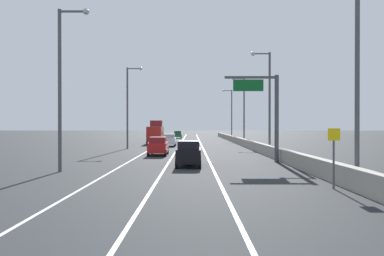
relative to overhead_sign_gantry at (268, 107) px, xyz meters
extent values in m
plane|color=#26282B|center=(-6.56, 38.45, -4.73)|extent=(320.00, 320.00, 0.00)
cube|color=silver|center=(-12.06, 29.45, -4.73)|extent=(0.16, 130.00, 0.00)
cube|color=silver|center=(-8.56, 29.45, -4.73)|extent=(0.16, 130.00, 0.00)
cube|color=silver|center=(-5.06, 29.45, -4.73)|extent=(0.16, 130.00, 0.00)
cube|color=#9E998E|center=(1.34, 14.45, -4.18)|extent=(0.60, 120.00, 1.10)
cylinder|color=#47474C|center=(0.74, 0.02, -0.98)|extent=(0.36, 0.36, 7.50)
cube|color=#47474C|center=(-1.51, 0.02, 2.57)|extent=(4.50, 0.20, 0.20)
cube|color=#0C5923|center=(-1.73, -0.10, 1.87)|extent=(2.60, 0.10, 1.00)
cylinder|color=#4C4C51|center=(0.44, -13.15, -3.53)|extent=(0.10, 0.10, 2.40)
cube|color=yellow|center=(0.44, -13.19, -2.03)|extent=(0.60, 0.04, 0.60)
cylinder|color=#4C4C51|center=(1.87, -12.55, 0.79)|extent=(0.24, 0.24, 11.03)
cylinder|color=#4C4C51|center=(1.80, 7.67, 0.79)|extent=(0.24, 0.24, 11.03)
cube|color=#4C4C51|center=(0.90, 7.67, 6.15)|extent=(1.80, 0.12, 0.12)
sphere|color=beige|center=(0.00, 7.67, 6.15)|extent=(0.44, 0.44, 0.44)
cylinder|color=#4C4C51|center=(1.99, 27.90, 0.79)|extent=(0.24, 0.24, 11.03)
cube|color=#4C4C51|center=(1.09, 27.90, 6.15)|extent=(1.80, 0.12, 0.12)
sphere|color=beige|center=(0.19, 27.90, 6.15)|extent=(0.44, 0.44, 0.44)
cylinder|color=#4C4C51|center=(2.20, 48.12, 0.79)|extent=(0.24, 0.24, 11.03)
cube|color=#4C4C51|center=(1.30, 48.12, 6.15)|extent=(1.80, 0.12, 0.12)
sphere|color=beige|center=(0.40, 48.12, 6.15)|extent=(0.44, 0.44, 0.44)
cylinder|color=#4C4C51|center=(-15.56, -6.55, 0.79)|extent=(0.24, 0.24, 11.03)
cube|color=#4C4C51|center=(-14.66, -6.55, 6.15)|extent=(1.80, 0.12, 0.12)
sphere|color=beige|center=(-13.76, -6.55, 6.15)|extent=(0.44, 0.44, 0.44)
cylinder|color=#4C4C51|center=(-15.35, 17.72, 0.79)|extent=(0.24, 0.24, 11.03)
cube|color=#4C4C51|center=(-14.45, 17.72, 6.15)|extent=(1.80, 0.12, 0.12)
sphere|color=beige|center=(-13.55, 17.72, 6.15)|extent=(0.44, 0.44, 0.44)
cube|color=black|center=(-6.81, -3.02, -3.87)|extent=(1.94, 4.45, 1.03)
cube|color=black|center=(-6.82, -3.47, -3.06)|extent=(1.66, 2.02, 0.60)
cylinder|color=black|center=(-7.61, -1.25, -4.39)|extent=(0.23, 0.68, 0.68)
cylinder|color=black|center=(-5.93, -1.29, -4.39)|extent=(0.23, 0.68, 0.68)
cylinder|color=black|center=(-7.69, -4.76, -4.39)|extent=(0.23, 0.68, 0.68)
cylinder|color=black|center=(-6.01, -4.80, -4.39)|extent=(0.23, 0.68, 0.68)
cube|color=red|center=(-10.14, 7.02, -3.88)|extent=(1.90, 4.37, 1.01)
cube|color=maroon|center=(-10.14, 6.58, -3.08)|extent=(1.67, 1.97, 0.60)
cylinder|color=black|center=(-11.01, 8.75, -4.39)|extent=(0.22, 0.68, 0.68)
cylinder|color=black|center=(-9.28, 8.75, -4.39)|extent=(0.22, 0.68, 0.68)
cylinder|color=black|center=(-11.00, 5.28, -4.39)|extent=(0.22, 0.68, 0.68)
cylinder|color=black|center=(-9.27, 5.29, -4.39)|extent=(0.22, 0.68, 0.68)
cube|color=white|center=(-9.96, 23.55, -3.93)|extent=(1.81, 4.32, 0.92)
cube|color=#96969E|center=(-9.96, 23.12, -3.17)|extent=(1.57, 1.95, 0.60)
cylinder|color=black|center=(-10.78, 25.24, -4.39)|extent=(0.23, 0.68, 0.68)
cylinder|color=black|center=(-9.17, 25.26, -4.39)|extent=(0.23, 0.68, 0.68)
cylinder|color=black|center=(-10.75, 21.84, -4.39)|extent=(0.23, 0.68, 0.68)
cylinder|color=black|center=(-9.14, 21.85, -4.39)|extent=(0.23, 0.68, 0.68)
cube|color=#196033|center=(-10.11, 57.95, -3.93)|extent=(1.92, 4.06, 0.92)
cube|color=#1C4633|center=(-10.10, 57.55, -3.17)|extent=(1.67, 1.84, 0.60)
cylinder|color=black|center=(-10.98, 59.51, -4.39)|extent=(0.23, 0.68, 0.68)
cylinder|color=black|center=(-9.27, 59.53, -4.39)|extent=(0.23, 0.68, 0.68)
cylinder|color=black|center=(-10.94, 56.37, -4.39)|extent=(0.23, 0.68, 0.68)
cylinder|color=black|center=(-9.23, 56.39, -4.39)|extent=(0.23, 0.68, 0.68)
cube|color=#A51E19|center=(-12.96, 31.67, -3.00)|extent=(2.66, 8.88, 2.45)
cube|color=maroon|center=(-13.01, 33.61, -1.22)|extent=(2.17, 2.00, 1.10)
cylinder|color=black|center=(-14.19, 35.35, -4.23)|extent=(0.25, 1.01, 1.00)
cylinder|color=black|center=(-11.95, 35.41, -4.23)|extent=(0.25, 1.01, 1.00)
cylinder|color=black|center=(-13.97, 27.93, -4.23)|extent=(0.25, 1.01, 1.00)
cylinder|color=black|center=(-11.73, 28.00, -4.23)|extent=(0.25, 1.01, 1.00)
camera|label=1|loc=(-6.57, -30.80, -1.59)|focal=33.45mm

